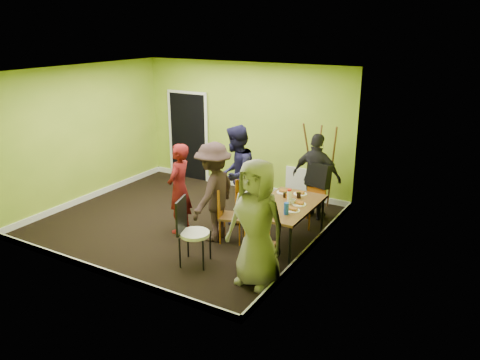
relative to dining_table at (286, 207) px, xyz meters
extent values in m
plane|color=black|center=(-2.05, -0.01, -0.70)|extent=(5.00, 5.00, 0.00)
cube|color=#85A92B|center=(-2.05, 2.24, 0.70)|extent=(5.00, 0.04, 2.80)
cube|color=#85A92B|center=(-2.05, -2.26, 0.70)|extent=(5.00, 0.04, 2.80)
cube|color=#85A92B|center=(-4.55, -0.01, 0.70)|extent=(0.04, 4.50, 2.80)
cube|color=#85A92B|center=(0.45, -0.01, 0.70)|extent=(0.04, 4.50, 2.80)
cube|color=white|center=(-2.05, -0.01, 2.10)|extent=(5.00, 4.50, 0.04)
cube|color=black|center=(-3.55, 2.21, 0.32)|extent=(1.00, 0.05, 2.04)
cube|color=white|center=(-0.75, 2.21, -0.30)|extent=(0.50, 0.04, 0.55)
cylinder|color=black|center=(-0.39, -0.69, -0.34)|extent=(0.04, 0.04, 0.71)
cylinder|color=black|center=(0.39, -0.69, -0.34)|extent=(0.04, 0.04, 0.71)
cylinder|color=black|center=(-0.39, 0.69, -0.34)|extent=(0.04, 0.04, 0.71)
cylinder|color=black|center=(0.39, 0.69, -0.34)|extent=(0.04, 0.04, 0.71)
cube|color=brown|center=(0.00, 0.00, 0.03)|extent=(0.90, 1.50, 0.04)
cylinder|color=#BF6512|center=(-1.00, 0.61, -0.49)|extent=(0.02, 0.02, 0.41)
cylinder|color=#BF6512|center=(-1.12, 0.33, -0.49)|extent=(0.02, 0.02, 0.41)
cylinder|color=#BF6512|center=(-0.71, 0.48, -0.49)|extent=(0.02, 0.02, 0.41)
cylinder|color=#BF6512|center=(-0.84, 0.20, -0.49)|extent=(0.02, 0.02, 0.41)
cube|color=brown|center=(-0.92, 0.40, -0.29)|extent=(0.48, 0.48, 0.04)
cube|color=#BF6512|center=(-1.08, 0.47, -0.04)|extent=(0.17, 0.33, 0.45)
cylinder|color=#BF6512|center=(-1.09, -0.17, -0.47)|extent=(0.03, 0.03, 0.45)
cylinder|color=#BF6512|center=(-0.98, -0.49, -0.47)|extent=(0.03, 0.03, 0.45)
cylinder|color=#BF6512|center=(-0.77, -0.06, -0.47)|extent=(0.03, 0.03, 0.45)
cylinder|color=#BF6512|center=(-0.66, -0.38, -0.47)|extent=(0.03, 0.03, 0.45)
cube|color=brown|center=(-0.87, -0.28, -0.25)|extent=(0.50, 0.50, 0.04)
cube|color=#BF6512|center=(-1.05, -0.34, 0.02)|extent=(0.15, 0.37, 0.50)
cylinder|color=#BF6512|center=(0.24, 1.14, -0.44)|extent=(0.03, 0.03, 0.50)
cylinder|color=#BF6512|center=(-0.12, 1.26, -0.44)|extent=(0.03, 0.03, 0.50)
cylinder|color=#BF6512|center=(0.12, 0.78, -0.44)|extent=(0.03, 0.03, 0.50)
cylinder|color=#BF6512|center=(-0.24, 0.90, -0.44)|extent=(0.03, 0.03, 0.50)
cube|color=brown|center=(0.00, 1.02, -0.19)|extent=(0.57, 0.57, 0.04)
cube|color=#BF6512|center=(0.07, 1.22, 0.11)|extent=(0.41, 0.17, 0.56)
cylinder|color=#BF6512|center=(-0.07, -1.21, -0.47)|extent=(0.03, 0.03, 0.44)
cylinder|color=#BF6512|center=(0.26, -1.15, -0.47)|extent=(0.03, 0.03, 0.44)
cylinder|color=#BF6512|center=(-0.14, -0.88, -0.47)|extent=(0.03, 0.03, 0.44)
cylinder|color=#BF6512|center=(0.19, -0.82, -0.47)|extent=(0.03, 0.03, 0.44)
cube|color=brown|center=(0.06, -1.01, -0.25)|extent=(0.46, 0.46, 0.04)
cube|color=#BF6512|center=(0.10, -1.20, 0.01)|extent=(0.37, 0.10, 0.49)
cylinder|color=black|center=(-1.18, -1.13, -0.45)|extent=(0.03, 0.03, 0.49)
cylinder|color=black|center=(-1.07, -1.48, -0.45)|extent=(0.03, 0.03, 0.49)
cylinder|color=black|center=(-0.83, -1.02, -0.45)|extent=(0.03, 0.03, 0.49)
cylinder|color=black|center=(-0.72, -1.37, -0.45)|extent=(0.03, 0.03, 0.49)
cylinder|color=white|center=(-0.95, -1.25, -0.19)|extent=(0.46, 0.46, 0.05)
cube|color=black|center=(-1.15, -1.31, 0.09)|extent=(0.15, 0.41, 0.55)
cylinder|color=brown|center=(-0.35, 1.89, 0.17)|extent=(0.25, 0.41, 1.75)
cylinder|color=brown|center=(0.10, 1.89, 0.17)|extent=(0.25, 0.41, 1.75)
cylinder|color=brown|center=(-0.12, 1.64, 0.17)|extent=(0.04, 0.40, 1.71)
cube|color=brown|center=(-0.12, 1.84, 0.12)|extent=(0.47, 0.04, 0.04)
cylinder|color=white|center=(-0.27, 0.48, 0.06)|extent=(0.23, 0.23, 0.01)
cylinder|color=white|center=(-0.18, -0.46, 0.06)|extent=(0.23, 0.23, 0.01)
cylinder|color=white|center=(0.01, 0.55, 0.06)|extent=(0.23, 0.23, 0.01)
cylinder|color=white|center=(-0.05, -0.51, 0.06)|extent=(0.21, 0.21, 0.01)
cylinder|color=white|center=(0.19, 0.09, 0.06)|extent=(0.22, 0.22, 0.01)
cylinder|color=white|center=(0.21, -0.21, 0.06)|extent=(0.22, 0.22, 0.01)
cylinder|color=white|center=(0.03, 0.04, 0.17)|extent=(0.07, 0.07, 0.22)
cylinder|color=blue|center=(0.18, -0.39, 0.15)|extent=(0.08, 0.08, 0.19)
cylinder|color=#BF6512|center=(-0.09, 0.24, 0.10)|extent=(0.04, 0.04, 0.09)
cylinder|color=black|center=(-0.15, 0.28, 0.10)|extent=(0.07, 0.07, 0.09)
cylinder|color=black|center=(0.06, 0.36, 0.11)|extent=(0.07, 0.07, 0.10)
cylinder|color=black|center=(0.07, -0.55, 0.11)|extent=(0.06, 0.06, 0.10)
imported|color=white|center=(-0.24, -0.12, 0.10)|extent=(0.12, 0.12, 0.09)
imported|color=white|center=(0.09, 0.06, 0.10)|extent=(0.09, 0.09, 0.08)
imported|color=#601011|center=(-1.88, -0.38, 0.11)|extent=(0.48, 0.64, 1.61)
imported|color=#161434|center=(-1.24, 0.50, 0.22)|extent=(0.85, 1.01, 1.83)
imported|color=#2F1F1F|center=(-1.18, -0.36, 0.16)|extent=(0.70, 1.14, 1.72)
imported|color=black|center=(-0.01, 1.38, 0.13)|extent=(0.99, 0.47, 1.65)
imported|color=gray|center=(0.13, -1.28, 0.23)|extent=(0.95, 0.67, 1.85)
camera|label=1|loc=(2.90, -6.55, 2.86)|focal=35.00mm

